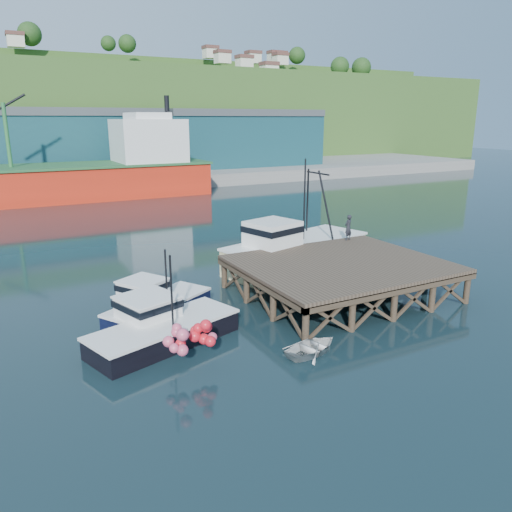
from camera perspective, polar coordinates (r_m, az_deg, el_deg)
ground at (r=28.66m, az=0.72°, el=-6.24°), size 300.00×300.00×0.00m
wharf at (r=30.79m, az=9.89°, el=-1.10°), size 12.00×10.00×2.62m
far_quay at (r=94.66m, az=-20.53°, el=8.66°), size 160.00×40.00×2.00m
warehouse_mid at (r=89.32m, az=-20.39°, el=11.88°), size 28.00×16.00×9.00m
warehouse_right at (r=98.26m, az=-2.42°, el=13.04°), size 30.00×16.00×9.00m
cargo_ship at (r=71.79m, az=-24.84°, el=8.22°), size 55.50×10.00×13.75m
hillside at (r=123.96m, az=-23.08°, el=14.45°), size 220.00×50.00×22.00m
boat_navy at (r=27.96m, az=-11.49°, el=-5.36°), size 6.71×5.22×4.01m
boat_black at (r=24.93m, az=-10.89°, el=-7.85°), size 7.95×6.59×4.62m
trawler at (r=36.56m, az=4.40°, el=1.19°), size 12.43×7.16×7.86m
dinghy at (r=23.77m, az=6.45°, el=-10.31°), size 3.26×2.62×0.60m
dockworker at (r=36.41m, az=10.49°, el=3.22°), size 0.77×0.62×1.84m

